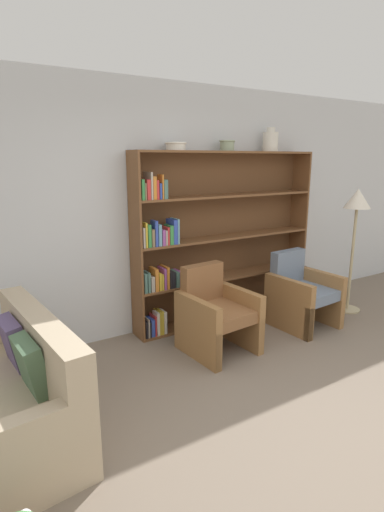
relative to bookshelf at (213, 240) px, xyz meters
The scene contains 9 objects.
ground_plane 2.43m from the bookshelf, 99.51° to the right, with size 24.00×24.00×0.00m, color #7A6B5B.
wall_back 0.55m from the bookshelf, 156.20° to the left, with size 12.00×0.06×2.75m.
bookshelf is the anchor object (origin of this frame).
bowl_brass 1.19m from the bookshelf, behind, with size 0.23×0.23×0.09m.
bowl_sage 1.11m from the bookshelf, 10.06° to the right, with size 0.18×0.18×0.12m.
vase_tall 1.41m from the bookshelf, ahead, with size 0.19×0.19×0.28m.
armchair_leather 1.01m from the bookshelf, 121.97° to the right, with size 0.69×0.73×0.87m.
armchair_cushioned 1.22m from the bookshelf, 40.84° to the right, with size 0.68×0.72×0.87m.
floor_lamp 1.85m from the bookshelf, 22.25° to the right, with size 0.32×0.32×1.58m.
Camera 1 is at (-2.28, -1.64, 1.94)m, focal length 28.00 mm.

